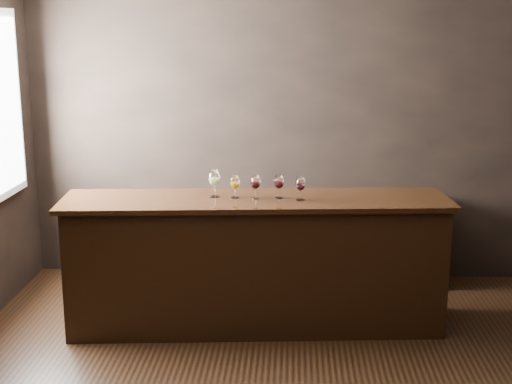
{
  "coord_description": "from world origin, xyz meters",
  "views": [
    {
      "loc": [
        0.02,
        -4.47,
        2.42
      ],
      "look_at": [
        -0.26,
        0.98,
        1.13
      ],
      "focal_mm": 50.0,
      "sensor_mm": 36.0,
      "label": 1
    }
  ],
  "objects_px": {
    "glass_red_a": "(255,183)",
    "glass_red_c": "(300,184)",
    "back_bar_shelf": "(314,240)",
    "glass_white": "(214,179)",
    "bar_counter": "(256,265)",
    "glass_red_b": "(279,183)",
    "glass_amber": "(235,183)"
  },
  "relations": [
    {
      "from": "bar_counter",
      "to": "glass_red_a",
      "type": "relative_size",
      "value": 15.97
    },
    {
      "from": "glass_white",
      "to": "glass_red_b",
      "type": "xyz_separation_m",
      "value": [
        0.51,
        -0.02,
        -0.02
      ]
    },
    {
      "from": "glass_red_a",
      "to": "glass_red_c",
      "type": "xyz_separation_m",
      "value": [
        0.35,
        -0.03,
        -0.0
      ]
    },
    {
      "from": "glass_red_a",
      "to": "glass_red_b",
      "type": "relative_size",
      "value": 1.0
    },
    {
      "from": "glass_amber",
      "to": "glass_red_c",
      "type": "distance_m",
      "value": 0.52
    },
    {
      "from": "bar_counter",
      "to": "glass_red_a",
      "type": "height_order",
      "value": "glass_red_a"
    },
    {
      "from": "back_bar_shelf",
      "to": "glass_amber",
      "type": "bearing_deg",
      "value": -122.5
    },
    {
      "from": "bar_counter",
      "to": "glass_amber",
      "type": "relative_size",
      "value": 16.41
    },
    {
      "from": "glass_red_b",
      "to": "glass_white",
      "type": "bearing_deg",
      "value": 178.3
    },
    {
      "from": "bar_counter",
      "to": "glass_amber",
      "type": "bearing_deg",
      "value": 173.08
    },
    {
      "from": "glass_amber",
      "to": "glass_red_a",
      "type": "relative_size",
      "value": 0.97
    },
    {
      "from": "glass_white",
      "to": "glass_red_a",
      "type": "xyz_separation_m",
      "value": [
        0.33,
        -0.03,
        -0.02
      ]
    },
    {
      "from": "back_bar_shelf",
      "to": "glass_red_c",
      "type": "height_order",
      "value": "glass_red_c"
    },
    {
      "from": "bar_counter",
      "to": "glass_red_c",
      "type": "height_order",
      "value": "glass_red_c"
    },
    {
      "from": "glass_red_a",
      "to": "glass_red_b",
      "type": "xyz_separation_m",
      "value": [
        0.19,
        0.02,
        -0.0
      ]
    },
    {
      "from": "back_bar_shelf",
      "to": "glass_white",
      "type": "relative_size",
      "value": 10.54
    },
    {
      "from": "bar_counter",
      "to": "glass_amber",
      "type": "height_order",
      "value": "glass_amber"
    },
    {
      "from": "glass_red_a",
      "to": "glass_red_c",
      "type": "height_order",
      "value": "same"
    },
    {
      "from": "bar_counter",
      "to": "glass_amber",
      "type": "distance_m",
      "value": 0.7
    },
    {
      "from": "bar_counter",
      "to": "glass_red_b",
      "type": "xyz_separation_m",
      "value": [
        0.18,
        0.02,
        0.68
      ]
    },
    {
      "from": "back_bar_shelf",
      "to": "glass_red_a",
      "type": "height_order",
      "value": "glass_red_a"
    },
    {
      "from": "bar_counter",
      "to": "back_bar_shelf",
      "type": "height_order",
      "value": "bar_counter"
    },
    {
      "from": "glass_white",
      "to": "glass_amber",
      "type": "distance_m",
      "value": 0.17
    },
    {
      "from": "glass_white",
      "to": "glass_red_a",
      "type": "distance_m",
      "value": 0.33
    },
    {
      "from": "glass_red_b",
      "to": "glass_red_c",
      "type": "bearing_deg",
      "value": -17.15
    },
    {
      "from": "glass_white",
      "to": "glass_red_c",
      "type": "xyz_separation_m",
      "value": [
        0.68,
        -0.07,
        -0.02
      ]
    },
    {
      "from": "glass_red_a",
      "to": "glass_red_c",
      "type": "relative_size",
      "value": 1.0
    },
    {
      "from": "bar_counter",
      "to": "glass_red_b",
      "type": "bearing_deg",
      "value": 0.07
    },
    {
      "from": "glass_red_b",
      "to": "back_bar_shelf",
      "type": "bearing_deg",
      "value": 72.92
    },
    {
      "from": "glass_amber",
      "to": "glass_white",
      "type": "bearing_deg",
      "value": 171.73
    },
    {
      "from": "back_bar_shelf",
      "to": "glass_red_c",
      "type": "distance_m",
      "value": 1.35
    },
    {
      "from": "glass_red_a",
      "to": "glass_red_b",
      "type": "height_order",
      "value": "same"
    }
  ]
}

